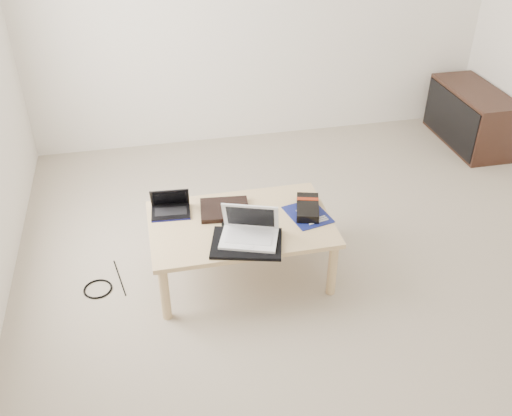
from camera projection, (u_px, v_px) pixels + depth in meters
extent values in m
plane|color=#AFA08E|center=(329.00, 269.00, 3.70)|extent=(4.00, 4.00, 0.00)
cube|color=tan|center=(240.00, 224.00, 3.46)|extent=(1.10, 0.70, 0.03)
cylinder|color=tan|center=(165.00, 293.00, 3.24)|extent=(0.06, 0.06, 0.37)
cylinder|color=tan|center=(332.00, 269.00, 3.41)|extent=(0.06, 0.06, 0.37)
cylinder|color=tan|center=(157.00, 232.00, 3.72)|extent=(0.06, 0.06, 0.37)
cylinder|color=tan|center=(304.00, 214.00, 3.90)|extent=(0.06, 0.06, 0.37)
cube|color=#3C2318|center=(471.00, 117.00, 5.05)|extent=(0.40, 0.90, 0.50)
cube|color=black|center=(450.00, 119.00, 5.01)|extent=(0.02, 0.86, 0.44)
cube|color=black|center=(225.00, 209.00, 3.53)|extent=(0.32, 0.28, 0.03)
cube|color=black|center=(171.00, 212.00, 3.52)|extent=(0.25, 0.18, 0.01)
cube|color=black|center=(171.00, 211.00, 3.51)|extent=(0.20, 0.11, 0.00)
cube|color=black|center=(171.00, 217.00, 3.47)|extent=(0.05, 0.03, 0.00)
cube|color=black|center=(170.00, 197.00, 3.52)|extent=(0.24, 0.10, 0.15)
cube|color=black|center=(170.00, 198.00, 3.51)|extent=(0.21, 0.07, 0.12)
cube|color=#0D104D|center=(171.00, 220.00, 3.46)|extent=(0.24, 0.03, 0.01)
cube|color=black|center=(244.00, 221.00, 3.44)|extent=(0.29, 0.23, 0.01)
cube|color=white|center=(244.00, 220.00, 3.44)|extent=(0.23, 0.18, 0.00)
cube|color=silver|center=(266.00, 218.00, 3.47)|extent=(0.05, 0.21, 0.02)
cube|color=#95959A|center=(266.00, 217.00, 3.46)|extent=(0.04, 0.17, 0.00)
cube|color=black|center=(247.00, 243.00, 3.26)|extent=(0.46, 0.38, 0.02)
cube|color=white|center=(249.00, 239.00, 3.26)|extent=(0.38, 0.32, 0.02)
cube|color=white|center=(249.00, 238.00, 3.25)|extent=(0.29, 0.20, 0.00)
cube|color=white|center=(247.00, 246.00, 3.19)|extent=(0.08, 0.05, 0.00)
cube|color=white|center=(250.00, 216.00, 3.26)|extent=(0.33, 0.19, 0.21)
cube|color=black|center=(250.00, 217.00, 3.26)|extent=(0.28, 0.16, 0.16)
cube|color=#0C144F|center=(308.00, 214.00, 3.51)|extent=(0.28, 0.32, 0.01)
cube|color=silver|center=(301.00, 212.00, 3.52)|extent=(0.06, 0.06, 0.01)
cube|color=yellow|center=(310.00, 204.00, 3.59)|extent=(0.09, 0.03, 0.01)
cube|color=yellow|center=(312.00, 206.00, 3.58)|extent=(0.09, 0.03, 0.01)
cube|color=silver|center=(316.00, 218.00, 3.46)|extent=(0.13, 0.04, 0.01)
cube|color=silver|center=(317.00, 220.00, 3.45)|extent=(0.13, 0.04, 0.01)
cube|color=silver|center=(319.00, 222.00, 3.44)|extent=(0.13, 0.04, 0.01)
cube|color=black|center=(303.00, 220.00, 3.45)|extent=(0.03, 0.03, 0.01)
cube|color=black|center=(308.00, 208.00, 3.52)|extent=(0.20, 0.30, 0.06)
cube|color=maroon|center=(308.00, 199.00, 3.55)|extent=(0.14, 0.07, 0.00)
torus|color=black|center=(229.00, 224.00, 3.42)|extent=(0.11, 0.11, 0.01)
torus|color=black|center=(98.00, 289.00, 3.53)|extent=(0.22, 0.22, 0.01)
cylinder|color=black|center=(120.00, 278.00, 3.62)|extent=(0.07, 0.36, 0.01)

